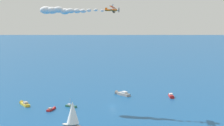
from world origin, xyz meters
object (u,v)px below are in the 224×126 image
at_px(sailboat_trailing, 73,114).
at_px(biplane_lead, 113,10).
at_px(motorboat_far_port, 122,94).
at_px(motorboat_offshore, 24,104).
at_px(motorboat_near_centre, 71,106).
at_px(wingwalker_lead, 113,5).
at_px(motorboat_far_stbd, 51,109).
at_px(motorboat_inshore, 171,96).

height_order(sailboat_trailing, biplane_lead, biplane_lead).
distance_m(motorboat_far_port, motorboat_offshore, 53.50).
height_order(motorboat_near_centre, motorboat_far_port, motorboat_far_port).
relative_size(biplane_lead, wingwalker_lead, 4.46).
relative_size(sailboat_trailing, biplane_lead, 1.65).
bearing_deg(motorboat_far_port, biplane_lead, 57.17).
xyz_separation_m(motorboat_far_stbd, biplane_lead, (-29.20, 1.92, 45.14)).
xyz_separation_m(motorboat_offshore, wingwalker_lead, (-39.55, 16.06, 47.06)).
bearing_deg(motorboat_far_stbd, motorboat_far_port, -155.53).
relative_size(motorboat_near_centre, sailboat_trailing, 0.51).
height_order(motorboat_near_centre, motorboat_offshore, motorboat_offshore).
relative_size(sailboat_trailing, wingwalker_lead, 7.35).
bearing_deg(motorboat_far_stbd, motorboat_offshore, -54.78).
distance_m(motorboat_offshore, sailboat_trailing, 45.41).
bearing_deg(motorboat_far_port, wingwalker_lead, 57.25).
bearing_deg(motorboat_inshore, motorboat_near_centre, 2.22).
relative_size(motorboat_near_centre, motorboat_offshore, 0.62).
bearing_deg(wingwalker_lead, motorboat_far_port, -122.75).
relative_size(motorboat_inshore, motorboat_offshore, 0.90).
height_order(motorboat_near_centre, motorboat_inshore, motorboat_inshore).
bearing_deg(motorboat_far_port, motorboat_inshore, 146.20).
height_order(motorboat_offshore, sailboat_trailing, sailboat_trailing).
xyz_separation_m(motorboat_offshore, sailboat_trailing, (-12.30, 43.49, 4.45)).
relative_size(motorboat_near_centre, motorboat_far_port, 0.53).
bearing_deg(wingwalker_lead, motorboat_far_stbd, -3.27).
bearing_deg(motorboat_far_stbd, sailboat_trailing, 94.21).
height_order(motorboat_far_stbd, sailboat_trailing, sailboat_trailing).
bearing_deg(motorboat_offshore, sailboat_trailing, 105.79).
xyz_separation_m(motorboat_far_stbd, wingwalker_lead, (-29.40, 1.68, 47.27)).
bearing_deg(sailboat_trailing, motorboat_offshore, -74.21).
bearing_deg(motorboat_inshore, motorboat_far_stbd, 4.12).
distance_m(motorboat_near_centre, motorboat_inshore, 55.32).
bearing_deg(wingwalker_lead, motorboat_inshore, -169.93).
bearing_deg(motorboat_near_centre, wingwalker_lead, 167.63).
relative_size(motorboat_near_centre, motorboat_inshore, 0.69).
bearing_deg(motorboat_inshore, sailboat_trailing, 28.14).
xyz_separation_m(motorboat_far_port, motorboat_far_stbd, (43.09, 19.61, -0.34)).
height_order(biplane_lead, wingwalker_lead, wingwalker_lead).
bearing_deg(motorboat_offshore, motorboat_far_stbd, 125.22).
relative_size(motorboat_far_port, biplane_lead, 1.58).
bearing_deg(motorboat_inshore, motorboat_offshore, -7.30).
relative_size(motorboat_far_port, wingwalker_lead, 7.04).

